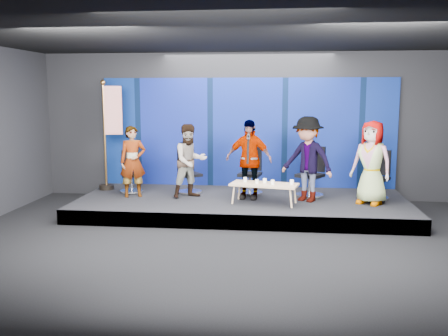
{
  "coord_description": "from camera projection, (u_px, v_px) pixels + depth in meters",
  "views": [
    {
      "loc": [
        0.78,
        -8.0,
        2.55
      ],
      "look_at": [
        -0.39,
        2.4,
        0.97
      ],
      "focal_mm": 40.0,
      "sensor_mm": 36.0,
      "label": 1
    }
  ],
  "objects": [
    {
      "name": "flag_stand",
      "position": [
        110.0,
        132.0,
        11.52
      ],
      "size": [
        0.58,
        0.34,
        2.54
      ],
      "rotation": [
        0.0,
        0.0,
        0.23
      ],
      "color": "black",
      "rests_on": "riser"
    },
    {
      "name": "mug_e",
      "position": [
        292.0,
        182.0,
        10.07
      ],
      "size": [
        0.08,
        0.08,
        0.1
      ],
      "primitive_type": "cylinder",
      "color": "white",
      "rests_on": "coffee_table"
    },
    {
      "name": "mug_a",
      "position": [
        245.0,
        180.0,
        10.34
      ],
      "size": [
        0.08,
        0.08,
        0.09
      ],
      "primitive_type": "cylinder",
      "color": "white",
      "rests_on": "coffee_table"
    },
    {
      "name": "ground",
      "position": [
        231.0,
        247.0,
        8.33
      ],
      "size": [
        10.0,
        10.0,
        0.0
      ],
      "primitive_type": "plane",
      "color": "black",
      "rests_on": "ground"
    },
    {
      "name": "panelist_c",
      "position": [
        249.0,
        159.0,
        10.59
      ],
      "size": [
        1.05,
        0.58,
        1.69
      ],
      "primitive_type": "imported",
      "rotation": [
        0.0,
        0.0,
        -0.18
      ],
      "color": "black",
      "rests_on": "riser"
    },
    {
      "name": "panelist_b",
      "position": [
        190.0,
        161.0,
        10.71
      ],
      "size": [
        0.98,
        0.94,
        1.59
      ],
      "primitive_type": "imported",
      "rotation": [
        0.0,
        0.0,
        0.61
      ],
      "color": "black",
      "rests_on": "riser"
    },
    {
      "name": "chair_e",
      "position": [
        376.0,
        183.0,
        10.59
      ],
      "size": [
        0.82,
        0.82,
        1.05
      ],
      "rotation": [
        0.0,
        0.0,
        -0.59
      ],
      "color": "silver",
      "rests_on": "riser"
    },
    {
      "name": "mug_b",
      "position": [
        257.0,
        181.0,
        10.17
      ],
      "size": [
        0.07,
        0.07,
        0.08
      ],
      "primitive_type": "cylinder",
      "color": "white",
      "rests_on": "coffee_table"
    },
    {
      "name": "chair_d",
      "position": [
        311.0,
        180.0,
        10.88
      ],
      "size": [
        0.85,
        0.85,
        1.09
      ],
      "rotation": [
        0.0,
        0.0,
        -0.56
      ],
      "color": "silver",
      "rests_on": "riser"
    },
    {
      "name": "chair_b",
      "position": [
        189.0,
        179.0,
        11.27
      ],
      "size": [
        0.77,
        0.77,
        0.98
      ],
      "rotation": [
        0.0,
        0.0,
        0.61
      ],
      "color": "silver",
      "rests_on": "riser"
    },
    {
      "name": "panelist_a",
      "position": [
        133.0,
        162.0,
        10.8
      ],
      "size": [
        0.66,
        0.56,
        1.54
      ],
      "primitive_type": "imported",
      "rotation": [
        0.0,
        0.0,
        0.39
      ],
      "color": "black",
      "rests_on": "riser"
    },
    {
      "name": "chair_c",
      "position": [
        250.0,
        179.0,
        11.16
      ],
      "size": [
        0.68,
        0.68,
        1.04
      ],
      "rotation": [
        0.0,
        0.0,
        -0.18
      ],
      "color": "silver",
      "rests_on": "riser"
    },
    {
      "name": "riser",
      "position": [
        242.0,
        205.0,
        10.77
      ],
      "size": [
        7.0,
        3.0,
        0.3
      ],
      "primitive_type": "cube",
      "color": "black",
      "rests_on": "ground"
    },
    {
      "name": "room_walls",
      "position": [
        231.0,
        100.0,
        7.97
      ],
      "size": [
        10.02,
        8.02,
        3.51
      ],
      "color": "black",
      "rests_on": "ground"
    },
    {
      "name": "mug_d",
      "position": [
        273.0,
        182.0,
        10.05
      ],
      "size": [
        0.08,
        0.08,
        0.09
      ],
      "primitive_type": "cylinder",
      "color": "white",
      "rests_on": "coffee_table"
    },
    {
      "name": "chair_a",
      "position": [
        131.0,
        179.0,
        11.35
      ],
      "size": [
        0.7,
        0.7,
        0.95
      ],
      "rotation": [
        0.0,
        0.0,
        0.39
      ],
      "color": "silver",
      "rests_on": "riser"
    },
    {
      "name": "panelist_e",
      "position": [
        372.0,
        163.0,
        10.08
      ],
      "size": [
        0.99,
        0.91,
        1.7
      ],
      "primitive_type": "imported",
      "rotation": [
        0.0,
        0.0,
        -0.59
      ],
      "color": "black",
      "rests_on": "riser"
    },
    {
      "name": "panelist_d",
      "position": [
        307.0,
        159.0,
        10.33
      ],
      "size": [
        1.32,
        1.16,
        1.77
      ],
      "primitive_type": "imported",
      "rotation": [
        0.0,
        0.0,
        -0.56
      ],
      "color": "black",
      "rests_on": "riser"
    },
    {
      "name": "coffee_table",
      "position": [
        264.0,
        185.0,
        10.16
      ],
      "size": [
        1.44,
        0.83,
        0.42
      ],
      "rotation": [
        0.0,
        0.0,
        -0.2
      ],
      "color": "#A57F60",
      "rests_on": "riser"
    },
    {
      "name": "mug_c",
      "position": [
        265.0,
        181.0,
        10.23
      ],
      "size": [
        0.08,
        0.08,
        0.09
      ],
      "primitive_type": "cylinder",
      "color": "white",
      "rests_on": "coffee_table"
    },
    {
      "name": "backdrop",
      "position": [
        247.0,
        133.0,
        11.97
      ],
      "size": [
        7.0,
        0.08,
        2.6
      ],
      "primitive_type": "cube",
      "color": "#071F52",
      "rests_on": "riser"
    }
  ]
}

